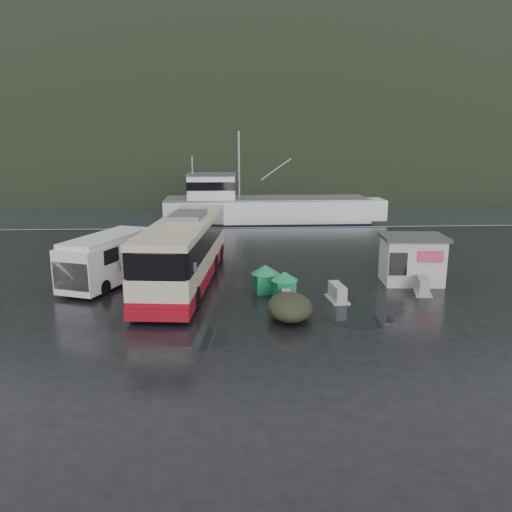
{
  "coord_description": "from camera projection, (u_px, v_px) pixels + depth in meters",
  "views": [
    {
      "loc": [
        0.02,
        -24.74,
        7.85
      ],
      "look_at": [
        1.4,
        1.53,
        1.7
      ],
      "focal_mm": 35.0,
      "sensor_mm": 36.0,
      "label": 1
    }
  ],
  "objects": [
    {
      "name": "fishing_trawler",
      "position": [
        267.0,
        215.0,
        53.04
      ],
      "size": [
        25.14,
        5.75,
        10.04
      ],
      "primitive_type": null,
      "rotation": [
        0.0,
        0.0,
        0.01
      ],
      "color": "silver",
      "rests_on": "ground"
    },
    {
      "name": "ticket_kiosk",
      "position": [
        410.0,
        283.0,
        28.09
      ],
      "size": [
        3.65,
        2.88,
        2.7
      ],
      "primitive_type": null,
      "rotation": [
        0.0,
        0.0,
        -0.08
      ],
      "color": "#B6B7B2",
      "rests_on": "ground"
    },
    {
      "name": "headland",
      "position": [
        248.0,
        154.0,
        269.45
      ],
      "size": [
        780.0,
        540.0,
        570.0
      ],
      "primitive_type": "ellipsoid",
      "color": "black",
      "rests_on": "ground"
    },
    {
      "name": "waste_bin_left",
      "position": [
        284.0,
        298.0,
        25.29
      ],
      "size": [
        1.17,
        1.17,
        1.4
      ],
      "primitive_type": null,
      "rotation": [
        0.0,
        0.0,
        0.17
      ],
      "color": "#17834C",
      "rests_on": "ground"
    },
    {
      "name": "dome_tent",
      "position": [
        290.0,
        319.0,
        22.41
      ],
      "size": [
        2.13,
        2.91,
        1.12
      ],
      "primitive_type": null,
      "rotation": [
        0.0,
        0.0,
        -0.03
      ],
      "color": "#292B1A",
      "rests_on": "ground"
    },
    {
      "name": "ground",
      "position": [
        231.0,
        295.0,
        25.85
      ],
      "size": [
        160.0,
        160.0,
        0.0
      ],
      "primitive_type": "plane",
      "color": "black",
      "rests_on": "ground"
    },
    {
      "name": "white_van",
      "position": [
        110.0,
        284.0,
        27.89
      ],
      "size": [
        4.49,
        7.02,
        2.78
      ],
      "primitive_type": null,
      "rotation": [
        0.0,
        0.0,
        -0.36
      ],
      "color": "silver",
      "rests_on": "ground"
    },
    {
      "name": "jersey_barrier_c",
      "position": [
        422.0,
        293.0,
        26.14
      ],
      "size": [
        1.16,
        1.76,
        0.81
      ],
      "primitive_type": null,
      "rotation": [
        0.0,
        0.0,
        -0.23
      ],
      "color": "#999993",
      "rests_on": "ground"
    },
    {
      "name": "jersey_barrier_b",
      "position": [
        337.0,
        300.0,
        24.98
      ],
      "size": [
        1.0,
        1.74,
        0.83
      ],
      "primitive_type": null,
      "rotation": [
        0.0,
        0.0,
        0.1
      ],
      "color": "#999993",
      "rests_on": "ground"
    },
    {
      "name": "quay_edge",
      "position": [
        230.0,
        228.0,
        45.3
      ],
      "size": [
        160.0,
        0.6,
        1.5
      ],
      "primitive_type": "cube",
      "color": "#999993",
      "rests_on": "ground"
    },
    {
      "name": "waste_bin_right",
      "position": [
        265.0,
        292.0,
        26.26
      ],
      "size": [
        1.23,
        1.23,
        1.5
      ],
      "primitive_type": null,
      "rotation": [
        0.0,
        0.0,
        0.15
      ],
      "color": "#17834C",
      "rests_on": "ground"
    },
    {
      "name": "puddles",
      "position": [
        301.0,
        325.0,
        21.64
      ],
      "size": [
        9.73,
        4.79,
        0.01
      ],
      "color": "black",
      "rests_on": "ground"
    },
    {
      "name": "coach_bus",
      "position": [
        186.0,
        283.0,
        28.06
      ],
      "size": [
        4.7,
        13.79,
        3.83
      ],
      "primitive_type": null,
      "rotation": [
        0.0,
        0.0,
        -0.1
      ],
      "color": "beige",
      "rests_on": "ground"
    },
    {
      "name": "harbor_water",
      "position": [
        229.0,
        170.0,
        132.81
      ],
      "size": [
        300.0,
        180.0,
        0.02
      ],
      "primitive_type": "cube",
      "color": "black",
      "rests_on": "ground"
    },
    {
      "name": "jersey_barrier_a",
      "position": [
        286.0,
        301.0,
        24.88
      ],
      "size": [
        0.88,
        1.52,
        0.73
      ],
      "primitive_type": null,
      "rotation": [
        0.0,
        0.0,
        -0.11
      ],
      "color": "#999993",
      "rests_on": "ground"
    }
  ]
}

